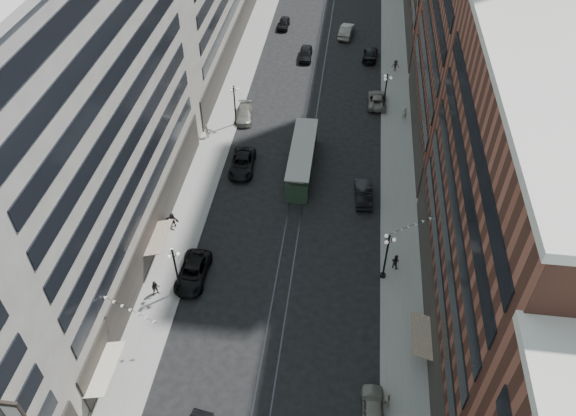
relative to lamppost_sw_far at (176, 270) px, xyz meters
The scene contains 29 objects.
ground 33.44m from the lamppost_sw_far, 73.96° to the left, with size 220.00×220.00×0.00m, color black.
sidewalk_west 42.15m from the lamppost_sw_far, 92.45° to the left, with size 4.00×180.00×0.15m, color gray.
sidewalk_east 46.70m from the lamppost_sw_far, 64.31° to the left, with size 4.00×180.00×0.15m, color gray.
rail_west 42.96m from the lamppost_sw_far, 78.56° to the left, with size 0.12×180.00×0.02m, color #2D2D33.
rail_east 43.26m from the lamppost_sw_far, 76.74° to the left, with size 0.12×180.00×0.02m, color #2D2D33.
building_west_mid 14.31m from the lamppost_sw_far, 147.34° to the left, with size 8.00×36.00×28.00m, color #A8A495.
building_east_mid 27.67m from the lamppost_sw_far, ahead, with size 8.00×30.00×24.00m, color brown.
lamppost_sw_far is the anchor object (origin of this frame).
lamppost_sw_mid 27.00m from the lamppost_sw_far, 90.00° to the left, with size 1.03×1.14×5.52m.
lamppost_se_far 18.83m from the lamppost_sw_far, 12.26° to the left, with size 1.03×1.14×5.52m.
lamppost_se_mid 36.91m from the lamppost_sw_far, 60.10° to the left, with size 1.03×1.14×5.52m.
streetcar 21.09m from the lamppost_sw_far, 64.06° to the left, with size 2.58×11.66×3.23m.
car_2 3.01m from the lamppost_sw_far, 65.47° to the left, with size 2.58×5.60×1.56m, color black.
car_4 20.25m from the lamppost_sw_far, 28.97° to the right, with size 1.78×4.43×1.51m, color slate.
pedestrian_2 2.99m from the lamppost_sw_far, 163.13° to the right, with size 0.80×0.44×1.64m, color black.
pedestrian_4 20.83m from the lamppost_sw_far, 25.51° to the right, with size 0.98×0.45×1.67m, color #B6A697.
car_7 18.65m from the lamppost_sw_far, 82.55° to the left, with size 2.68×5.80×1.61m, color black.
car_8 28.59m from the lamppost_sw_far, 88.39° to the left, with size 1.94×4.77×1.38m, color slate.
car_9 55.26m from the lamppost_sw_far, 87.51° to the left, with size 1.70×4.22×1.44m, color black.
car_10 22.17m from the lamppost_sw_far, 42.43° to the left, with size 1.71×4.90×1.61m, color black.
car_11 38.32m from the lamppost_sw_far, 62.60° to the left, with size 2.36×5.13×1.42m, color slate.
car_12 49.34m from the lamppost_sw_far, 70.43° to the left, with size 2.04×5.02×1.46m, color black.
car_13 45.87m from the lamppost_sw_far, 81.21° to the left, with size 1.85×4.60×1.57m, color black.
car_14 54.94m from the lamppost_sw_far, 76.70° to the left, with size 1.85×5.31×1.75m, color gray.
pedestrian_5 8.94m from the lamppost_sw_far, 109.66° to the left, with size 1.54×0.44×1.66m, color black.
pedestrian_6 24.05m from the lamppost_sw_far, 97.02° to the left, with size 1.03×0.47×1.76m, color beige.
pedestrian_7 20.32m from the lamppost_sw_far, 15.16° to the left, with size 0.80×0.44×1.64m, color black.
pedestrian_8 37.12m from the lamppost_sw_far, 55.45° to the left, with size 0.69×0.45×1.89m, color #A39C87.
pedestrian_9 47.43m from the lamppost_sw_far, 64.86° to the left, with size 1.09×0.45×1.68m, color black.
Camera 1 is at (4.57, -2.97, 40.69)m, focal length 35.00 mm.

